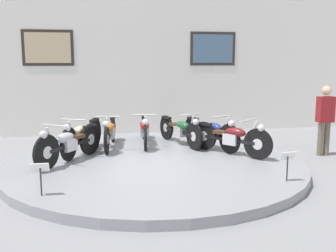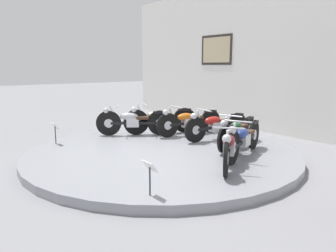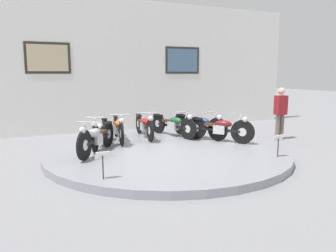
{
  "view_description": "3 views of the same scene",
  "coord_description": "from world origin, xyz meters",
  "px_view_note": "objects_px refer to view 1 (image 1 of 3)",
  "views": [
    {
      "loc": [
        -1.14,
        -7.54,
        2.15
      ],
      "look_at": [
        0.26,
        0.01,
        0.87
      ],
      "focal_mm": 42.0,
      "sensor_mm": 36.0,
      "label": 1
    },
    {
      "loc": [
        5.64,
        -4.17,
        2.0
      ],
      "look_at": [
        -0.27,
        0.37,
        0.61
      ],
      "focal_mm": 35.0,
      "sensor_mm": 36.0,
      "label": 2
    },
    {
      "loc": [
        -3.16,
        -7.25,
        2.01
      ],
      "look_at": [
        0.15,
        0.3,
        0.69
      ],
      "focal_mm": 35.0,
      "sensor_mm": 36.0,
      "label": 3
    }
  ],
  "objects_px": {
    "motorcycle_cream": "(82,135)",
    "motorcycle_maroon": "(231,137)",
    "motorcycle_blue": "(211,131)",
    "motorcycle_orange": "(110,131)",
    "visitor_standing": "(325,117)",
    "motorcycle_silver": "(68,143)",
    "motorcycle_green": "(180,129)",
    "info_placard_front_left": "(40,172)",
    "info_placard_front_centre": "(288,160)",
    "motorcycle_red": "(144,129)"
  },
  "relations": [
    {
      "from": "motorcycle_silver",
      "to": "visitor_standing",
      "type": "relative_size",
      "value": 1.05
    },
    {
      "from": "motorcycle_orange",
      "to": "visitor_standing",
      "type": "xyz_separation_m",
      "value": [
        4.81,
        -1.0,
        0.35
      ]
    },
    {
      "from": "motorcycle_cream",
      "to": "motorcycle_red",
      "type": "xyz_separation_m",
      "value": [
        1.45,
        0.69,
        -0.03
      ]
    },
    {
      "from": "motorcycle_green",
      "to": "info_placard_front_left",
      "type": "xyz_separation_m",
      "value": [
        -2.81,
        -3.16,
        -0.01
      ]
    },
    {
      "from": "info_placard_front_centre",
      "to": "visitor_standing",
      "type": "relative_size",
      "value": 0.32
    },
    {
      "from": "motorcycle_orange",
      "to": "motorcycle_maroon",
      "type": "height_order",
      "value": "motorcycle_maroon"
    },
    {
      "from": "motorcycle_silver",
      "to": "motorcycle_orange",
      "type": "xyz_separation_m",
      "value": [
        0.85,
        1.2,
        -0.01
      ]
    },
    {
      "from": "motorcycle_blue",
      "to": "info_placard_front_left",
      "type": "height_order",
      "value": "motorcycle_blue"
    },
    {
      "from": "visitor_standing",
      "to": "motorcycle_orange",
      "type": "bearing_deg",
      "value": 168.2
    },
    {
      "from": "motorcycle_blue",
      "to": "motorcycle_red",
      "type": "bearing_deg",
      "value": 154.53
    },
    {
      "from": "motorcycle_cream",
      "to": "motorcycle_maroon",
      "type": "xyz_separation_m",
      "value": [
        3.14,
        -0.7,
        -0.02
      ]
    },
    {
      "from": "motorcycle_maroon",
      "to": "visitor_standing",
      "type": "height_order",
      "value": "visitor_standing"
    },
    {
      "from": "motorcycle_green",
      "to": "motorcycle_maroon",
      "type": "bearing_deg",
      "value": -54.71
    },
    {
      "from": "motorcycle_silver",
      "to": "motorcycle_green",
      "type": "xyz_separation_m",
      "value": [
        2.53,
        1.2,
        -0.02
      ]
    },
    {
      "from": "motorcycle_silver",
      "to": "visitor_standing",
      "type": "bearing_deg",
      "value": 1.99
    },
    {
      "from": "motorcycle_maroon",
      "to": "motorcycle_silver",
      "type": "bearing_deg",
      "value": -179.99
    },
    {
      "from": "motorcycle_silver",
      "to": "motorcycle_red",
      "type": "xyz_separation_m",
      "value": [
        1.68,
        1.39,
        -0.02
      ]
    },
    {
      "from": "motorcycle_maroon",
      "to": "visitor_standing",
      "type": "distance_m",
      "value": 2.32
    },
    {
      "from": "motorcycle_red",
      "to": "motorcycle_silver",
      "type": "bearing_deg",
      "value": -140.51
    },
    {
      "from": "motorcycle_orange",
      "to": "visitor_standing",
      "type": "bearing_deg",
      "value": -11.8
    },
    {
      "from": "motorcycle_cream",
      "to": "motorcycle_blue",
      "type": "relative_size",
      "value": 1.01
    },
    {
      "from": "motorcycle_orange",
      "to": "motorcycle_maroon",
      "type": "bearing_deg",
      "value": -25.47
    },
    {
      "from": "motorcycle_red",
      "to": "info_placard_front_left",
      "type": "distance_m",
      "value": 3.88
    },
    {
      "from": "motorcycle_maroon",
      "to": "info_placard_front_left",
      "type": "relative_size",
      "value": 3.13
    },
    {
      "from": "motorcycle_cream",
      "to": "motorcycle_maroon",
      "type": "bearing_deg",
      "value": -12.51
    },
    {
      "from": "motorcycle_orange",
      "to": "motorcycle_silver",
      "type": "bearing_deg",
      "value": -125.43
    },
    {
      "from": "motorcycle_cream",
      "to": "motorcycle_maroon",
      "type": "distance_m",
      "value": 3.21
    },
    {
      "from": "motorcycle_blue",
      "to": "info_placard_front_left",
      "type": "xyz_separation_m",
      "value": [
        -3.42,
        -2.65,
        -0.02
      ]
    },
    {
      "from": "info_placard_front_left",
      "to": "motorcycle_green",
      "type": "bearing_deg",
      "value": 48.36
    },
    {
      "from": "info_placard_front_centre",
      "to": "motorcycle_red",
      "type": "bearing_deg",
      "value": 120.56
    },
    {
      "from": "motorcycle_maroon",
      "to": "info_placard_front_centre",
      "type": "xyz_separation_m",
      "value": [
        0.28,
        -1.96,
        -0.02
      ]
    },
    {
      "from": "motorcycle_orange",
      "to": "info_placard_front_left",
      "type": "relative_size",
      "value": 3.84
    },
    {
      "from": "motorcycle_cream",
      "to": "info_placard_front_left",
      "type": "distance_m",
      "value": 2.71
    },
    {
      "from": "motorcycle_blue",
      "to": "visitor_standing",
      "type": "bearing_deg",
      "value": -11.13
    },
    {
      "from": "visitor_standing",
      "to": "motorcycle_silver",
      "type": "bearing_deg",
      "value": -178.01
    },
    {
      "from": "motorcycle_orange",
      "to": "motorcycle_red",
      "type": "relative_size",
      "value": 1.0
    },
    {
      "from": "info_placard_front_left",
      "to": "info_placard_front_centre",
      "type": "distance_m",
      "value": 3.94
    },
    {
      "from": "motorcycle_maroon",
      "to": "visitor_standing",
      "type": "bearing_deg",
      "value": 4.9
    },
    {
      "from": "motorcycle_cream",
      "to": "visitor_standing",
      "type": "distance_m",
      "value": 5.46
    },
    {
      "from": "motorcycle_orange",
      "to": "visitor_standing",
      "type": "relative_size",
      "value": 1.23
    },
    {
      "from": "motorcycle_cream",
      "to": "motorcycle_red",
      "type": "height_order",
      "value": "motorcycle_cream"
    },
    {
      "from": "motorcycle_maroon",
      "to": "motorcycle_red",
      "type": "bearing_deg",
      "value": 140.69
    },
    {
      "from": "motorcycle_maroon",
      "to": "visitor_standing",
      "type": "relative_size",
      "value": 1.0
    },
    {
      "from": "motorcycle_silver",
      "to": "motorcycle_maroon",
      "type": "height_order",
      "value": "motorcycle_silver"
    },
    {
      "from": "motorcycle_orange",
      "to": "motorcycle_green",
      "type": "xyz_separation_m",
      "value": [
        1.67,
        0.0,
        -0.01
      ]
    },
    {
      "from": "motorcycle_blue",
      "to": "motorcycle_cream",
      "type": "bearing_deg",
      "value": 179.96
    },
    {
      "from": "motorcycle_silver",
      "to": "info_placard_front_left",
      "type": "relative_size",
      "value": 3.28
    },
    {
      "from": "motorcycle_cream",
      "to": "visitor_standing",
      "type": "xyz_separation_m",
      "value": [
        5.43,
        -0.5,
        0.33
      ]
    },
    {
      "from": "motorcycle_silver",
      "to": "motorcycle_blue",
      "type": "height_order",
      "value": "motorcycle_silver"
    },
    {
      "from": "motorcycle_red",
      "to": "info_placard_front_centre",
      "type": "distance_m",
      "value": 3.89
    }
  ]
}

